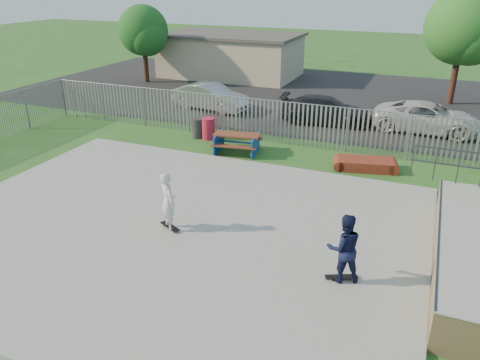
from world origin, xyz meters
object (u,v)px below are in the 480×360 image
at_px(tree_mid, 463,27).
at_px(skater_white, 168,201).
at_px(car_silver, 211,97).
at_px(skater_navy, 344,248).
at_px(funbox, 365,164).
at_px(car_dark, 326,110).
at_px(trash_bin_red, 208,129).
at_px(tree_left, 143,31).
at_px(trash_bin_grey, 198,128).
at_px(picnic_table, 237,143).
at_px(car_white, 428,118).

distance_m(tree_mid, skater_white, 21.95).
xyz_separation_m(car_silver, skater_navy, (10.40, -13.96, 0.28)).
bearing_deg(funbox, tree_mid, 63.14).
distance_m(funbox, car_dark, 6.48).
relative_size(trash_bin_red, tree_left, 0.19).
bearing_deg(skater_navy, skater_white, -31.43).
distance_m(car_dark, skater_navy, 14.29).
bearing_deg(tree_left, trash_bin_grey, -46.93).
relative_size(picnic_table, car_silver, 0.49).
bearing_deg(picnic_table, tree_mid, 47.50).
bearing_deg(trash_bin_grey, car_white, 26.94).
height_order(car_white, tree_left, tree_left).
distance_m(trash_bin_grey, tree_mid, 16.70).
height_order(funbox, trash_bin_red, trash_bin_red).
relative_size(car_silver, skater_navy, 2.52).
bearing_deg(picnic_table, tree_left, 128.14).
xyz_separation_m(trash_bin_grey, skater_navy, (8.72, -9.12, 0.58)).
bearing_deg(skater_white, funbox, -85.31).
height_order(trash_bin_grey, skater_white, skater_white).
height_order(funbox, car_silver, car_silver).
xyz_separation_m(car_silver, car_dark, (6.79, -0.14, -0.05)).
xyz_separation_m(funbox, skater_white, (-4.68, -7.48, 0.84)).
bearing_deg(car_white, tree_left, 78.83).
height_order(funbox, car_white, car_white).
bearing_deg(trash_bin_grey, trash_bin_red, -0.49).
relative_size(trash_bin_red, skater_white, 0.57).
height_order(funbox, car_dark, car_dark).
height_order(tree_left, skater_navy, tree_left).
relative_size(funbox, tree_mid, 0.34).
relative_size(car_silver, car_white, 0.88).
height_order(trash_bin_grey, skater_navy, skater_navy).
bearing_deg(tree_mid, skater_navy, -96.80).
height_order(car_dark, tree_mid, tree_mid).
distance_m(trash_bin_red, car_silver, 5.34).
distance_m(trash_bin_red, tree_mid, 16.33).
distance_m(trash_bin_grey, tree_left, 14.20).
bearing_deg(picnic_table, trash_bin_grey, 146.33).
distance_m(tree_left, skater_navy, 26.58).
height_order(picnic_table, car_silver, car_silver).
bearing_deg(trash_bin_red, car_silver, 114.67).
xyz_separation_m(funbox, skater_navy, (0.64, -8.08, 0.84)).
xyz_separation_m(trash_bin_grey, car_white, (10.14, 5.15, 0.27)).
distance_m(picnic_table, car_silver, 7.36).
bearing_deg(tree_left, skater_white, -55.37).
distance_m(tree_left, skater_white, 22.78).
bearing_deg(picnic_table, skater_white, -91.65).
relative_size(trash_bin_grey, tree_left, 0.17).
distance_m(trash_bin_grey, car_silver, 5.14).
distance_m(car_white, skater_white, 15.24).
xyz_separation_m(picnic_table, car_silver, (-4.20, 6.03, 0.34)).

